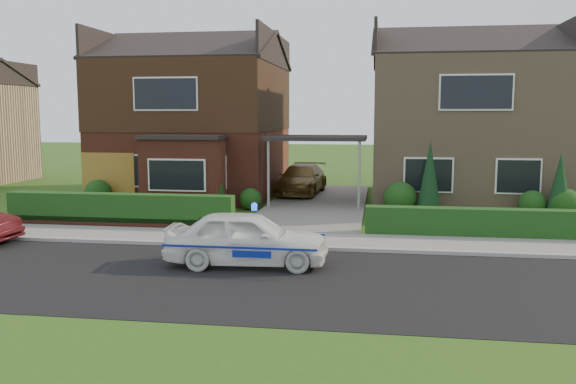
# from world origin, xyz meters

# --- Properties ---
(ground) EXTENTS (120.00, 120.00, 0.00)m
(ground) POSITION_xyz_m (0.00, 0.00, 0.00)
(ground) COLOR #234412
(ground) RESTS_ON ground
(road) EXTENTS (60.00, 6.00, 0.02)m
(road) POSITION_xyz_m (0.00, 0.00, 0.00)
(road) COLOR black
(road) RESTS_ON ground
(kerb) EXTENTS (60.00, 0.16, 0.12)m
(kerb) POSITION_xyz_m (0.00, 3.05, 0.06)
(kerb) COLOR #9E9993
(kerb) RESTS_ON ground
(sidewalk) EXTENTS (60.00, 2.00, 0.10)m
(sidewalk) POSITION_xyz_m (0.00, 4.10, 0.05)
(sidewalk) COLOR slate
(sidewalk) RESTS_ON ground
(grass_verge) EXTENTS (60.00, 4.00, 0.01)m
(grass_verge) POSITION_xyz_m (0.00, -5.00, 0.00)
(grass_verge) COLOR #234412
(grass_verge) RESTS_ON ground
(driveway) EXTENTS (3.80, 12.00, 0.12)m
(driveway) POSITION_xyz_m (0.00, 11.00, 0.06)
(driveway) COLOR #666059
(driveway) RESTS_ON ground
(house_left) EXTENTS (7.50, 9.53, 7.25)m
(house_left) POSITION_xyz_m (-5.78, 13.90, 3.81)
(house_left) COLOR brown
(house_left) RESTS_ON ground
(house_right) EXTENTS (7.50, 8.06, 7.25)m
(house_right) POSITION_xyz_m (5.80, 13.99, 3.66)
(house_right) COLOR #96785C
(house_right) RESTS_ON ground
(carport_link) EXTENTS (3.80, 3.00, 2.77)m
(carport_link) POSITION_xyz_m (0.00, 10.95, 2.66)
(carport_link) COLOR black
(carport_link) RESTS_ON ground
(garage_door) EXTENTS (2.20, 0.10, 2.10)m
(garage_door) POSITION_xyz_m (-8.25, 9.96, 1.05)
(garage_door) COLOR olive
(garage_door) RESTS_ON ground
(dwarf_wall) EXTENTS (7.70, 0.25, 0.36)m
(dwarf_wall) POSITION_xyz_m (-5.80, 5.30, 0.18)
(dwarf_wall) COLOR brown
(dwarf_wall) RESTS_ON ground
(hedge_left) EXTENTS (7.50, 0.55, 0.90)m
(hedge_left) POSITION_xyz_m (-5.80, 5.45, 0.00)
(hedge_left) COLOR #133410
(hedge_left) RESTS_ON ground
(hedge_right) EXTENTS (7.50, 0.55, 0.80)m
(hedge_right) POSITION_xyz_m (5.80, 5.35, 0.00)
(hedge_right) COLOR #133410
(hedge_right) RESTS_ON ground
(shrub_left_far) EXTENTS (1.08, 1.08, 1.08)m
(shrub_left_far) POSITION_xyz_m (-8.50, 9.50, 0.54)
(shrub_left_far) COLOR #133410
(shrub_left_far) RESTS_ON ground
(shrub_left_mid) EXTENTS (1.32, 1.32, 1.32)m
(shrub_left_mid) POSITION_xyz_m (-4.00, 9.30, 0.66)
(shrub_left_mid) COLOR #133410
(shrub_left_mid) RESTS_ON ground
(shrub_left_near) EXTENTS (0.84, 0.84, 0.84)m
(shrub_left_near) POSITION_xyz_m (-2.40, 9.60, 0.42)
(shrub_left_near) COLOR #133410
(shrub_left_near) RESTS_ON ground
(shrub_right_near) EXTENTS (1.20, 1.20, 1.20)m
(shrub_right_near) POSITION_xyz_m (3.20, 9.40, 0.60)
(shrub_right_near) COLOR #133410
(shrub_right_near) RESTS_ON ground
(shrub_right_mid) EXTENTS (0.96, 0.96, 0.96)m
(shrub_right_mid) POSITION_xyz_m (7.80, 9.50, 0.48)
(shrub_right_mid) COLOR #133410
(shrub_right_mid) RESTS_ON ground
(shrub_right_far) EXTENTS (1.08, 1.08, 1.08)m
(shrub_right_far) POSITION_xyz_m (8.80, 9.20, 0.54)
(shrub_right_far) COLOR #133410
(shrub_right_far) RESTS_ON ground
(conifer_a) EXTENTS (0.90, 0.90, 2.60)m
(conifer_a) POSITION_xyz_m (4.20, 9.20, 1.30)
(conifer_a) COLOR black
(conifer_a) RESTS_ON ground
(conifer_b) EXTENTS (0.90, 0.90, 2.20)m
(conifer_b) POSITION_xyz_m (8.60, 9.20, 1.10)
(conifer_b) COLOR black
(conifer_b) RESTS_ON ground
(police_car) EXTENTS (3.58, 4.00, 1.49)m
(police_car) POSITION_xyz_m (-0.67, 1.20, 0.66)
(police_car) COLOR white
(police_car) RESTS_ON ground
(driveway_car) EXTENTS (2.10, 4.50, 1.27)m
(driveway_car) POSITION_xyz_m (-1.00, 13.80, 0.76)
(driveway_car) COLOR brown
(driveway_car) RESTS_ON driveway
(potted_plant_a) EXTENTS (0.42, 0.35, 0.68)m
(potted_plant_a) POSITION_xyz_m (-6.83, 6.10, 0.34)
(potted_plant_a) COLOR gray
(potted_plant_a) RESTS_ON ground
(potted_plant_b) EXTENTS (0.47, 0.44, 0.67)m
(potted_plant_b) POSITION_xyz_m (-6.21, 9.00, 0.34)
(potted_plant_b) COLOR gray
(potted_plant_b) RESTS_ON ground
(potted_plant_c) EXTENTS (0.55, 0.55, 0.84)m
(potted_plant_c) POSITION_xyz_m (-4.69, 6.62, 0.42)
(potted_plant_c) COLOR gray
(potted_plant_c) RESTS_ON ground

